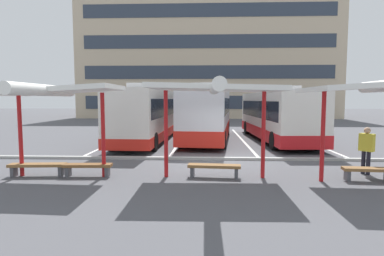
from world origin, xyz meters
TOP-DOWN VIEW (x-y plane):
  - ground_plane at (0.00, 0.00)m, footprint 160.00×160.00m
  - terminal_building at (0.04, 37.03)m, footprint 37.90×11.33m
  - coach_bus_0 at (-4.08, 7.01)m, footprint 2.89×11.47m
  - coach_bus_1 at (-0.23, 7.59)m, footprint 3.64×10.68m
  - coach_bus_2 at (4.27, 7.75)m, footprint 3.14×11.55m
  - lane_stripe_0 at (-6.24, 8.12)m, footprint 0.16×14.00m
  - lane_stripe_1 at (-2.08, 8.12)m, footprint 0.16×14.00m
  - lane_stripe_2 at (2.08, 8.12)m, footprint 0.16×14.00m
  - lane_stripe_3 at (6.24, 8.12)m, footprint 0.16×14.00m
  - waiting_shelter_0 at (-5.46, -2.86)m, footprint 3.96×4.33m
  - bench_0 at (-6.36, -2.63)m, footprint 1.97×0.58m
  - bench_1 at (-4.56, -2.61)m, footprint 1.69×0.51m
  - waiting_shelter_1 at (-0.11, -2.83)m, footprint 4.36×5.18m
  - bench_2 at (-0.11, -2.55)m, footprint 1.86×0.57m
  - waiting_shelter_2 at (4.97, -3.22)m, footprint 4.08×4.98m
  - bench_3 at (4.97, -2.87)m, footprint 1.61×0.54m
  - platform_kerb at (0.00, 0.67)m, footprint 44.00×0.24m
  - waiting_passenger_0 at (5.40, -1.87)m, footprint 0.48×0.52m

SIDE VIEW (x-z plane):
  - ground_plane at x=0.00m, z-range 0.00..0.00m
  - lane_stripe_0 at x=-6.24m, z-range 0.00..0.01m
  - lane_stripe_1 at x=-2.08m, z-range 0.00..0.01m
  - lane_stripe_2 at x=2.08m, z-range 0.00..0.01m
  - lane_stripe_3 at x=6.24m, z-range 0.00..0.01m
  - platform_kerb at x=0.00m, z-range 0.00..0.12m
  - bench_3 at x=4.97m, z-range 0.11..0.56m
  - bench_1 at x=-4.56m, z-range 0.11..0.56m
  - bench_2 at x=-0.11m, z-range 0.11..0.56m
  - bench_0 at x=-6.36m, z-range 0.12..0.57m
  - waiting_passenger_0 at x=5.40m, z-range 0.14..1.86m
  - coach_bus_2 at x=4.27m, z-range -0.12..3.39m
  - coach_bus_1 at x=-0.23m, z-range -0.14..3.56m
  - coach_bus_0 at x=-4.08m, z-range -0.10..3.56m
  - waiting_shelter_0 at x=-5.46m, z-range 1.33..4.55m
  - waiting_shelter_1 at x=-0.11m, z-range 1.40..4.65m
  - waiting_shelter_2 at x=4.97m, z-range 1.39..4.74m
  - terminal_building at x=0.04m, z-range -1.36..18.27m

